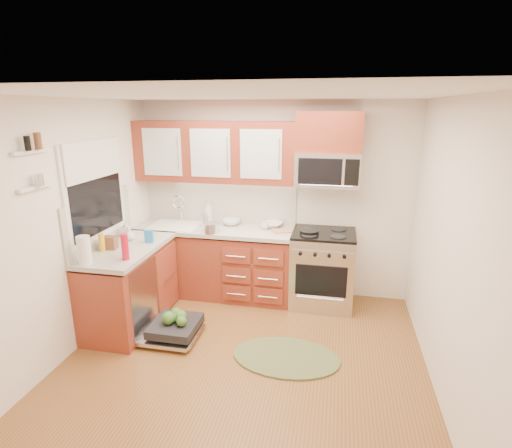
% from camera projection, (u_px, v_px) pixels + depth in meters
% --- Properties ---
extents(floor, '(3.50, 3.50, 0.00)m').
position_uv_depth(floor, '(243.00, 364.00, 3.90)').
color(floor, brown).
rests_on(floor, ground).
extents(ceiling, '(3.50, 3.50, 0.00)m').
position_uv_depth(ceiling, '(240.00, 95.00, 3.20)').
color(ceiling, white).
rests_on(ceiling, ground).
extents(wall_back, '(3.50, 0.04, 2.50)m').
position_uv_depth(wall_back, '(273.00, 200.00, 5.19)').
color(wall_back, silver).
rests_on(wall_back, ground).
extents(wall_front, '(3.50, 0.04, 2.50)m').
position_uv_depth(wall_front, '(155.00, 358.00, 1.90)').
color(wall_front, silver).
rests_on(wall_front, ground).
extents(wall_left, '(0.04, 3.50, 2.50)m').
position_uv_depth(wall_left, '(67.00, 231.00, 3.89)').
color(wall_left, silver).
rests_on(wall_left, ground).
extents(wall_right, '(0.04, 3.50, 2.50)m').
position_uv_depth(wall_right, '(453.00, 257.00, 3.21)').
color(wall_right, silver).
rests_on(wall_right, ground).
extents(base_cabinet_back, '(2.05, 0.60, 0.85)m').
position_uv_depth(base_cabinet_back, '(215.00, 263.00, 5.28)').
color(base_cabinet_back, maroon).
rests_on(base_cabinet_back, ground).
extents(base_cabinet_left, '(0.60, 1.25, 0.85)m').
position_uv_depth(base_cabinet_left, '(130.00, 288.00, 4.56)').
color(base_cabinet_left, maroon).
rests_on(base_cabinet_left, ground).
extents(countertop_back, '(2.07, 0.64, 0.05)m').
position_uv_depth(countertop_back, '(214.00, 229.00, 5.14)').
color(countertop_back, '#B5B2A5').
rests_on(countertop_back, base_cabinet_back).
extents(countertop_left, '(0.64, 1.27, 0.05)m').
position_uv_depth(countertop_left, '(127.00, 249.00, 4.42)').
color(countertop_left, '#B5B2A5').
rests_on(countertop_left, base_cabinet_left).
extents(backsplash_back, '(2.05, 0.02, 0.57)m').
position_uv_depth(backsplash_back, '(220.00, 201.00, 5.33)').
color(backsplash_back, beige).
rests_on(backsplash_back, ground).
extents(backsplash_left, '(0.02, 1.25, 0.57)m').
position_uv_depth(backsplash_left, '(100.00, 221.00, 4.39)').
color(backsplash_left, beige).
rests_on(backsplash_left, ground).
extents(upper_cabinets, '(2.05, 0.35, 0.75)m').
position_uv_depth(upper_cabinets, '(215.00, 152.00, 5.00)').
color(upper_cabinets, maroon).
rests_on(upper_cabinets, ground).
extents(cabinet_over_mw, '(0.76, 0.35, 0.47)m').
position_uv_depth(cabinet_over_mw, '(329.00, 132.00, 4.65)').
color(cabinet_over_mw, maroon).
rests_on(cabinet_over_mw, ground).
extents(range, '(0.76, 0.64, 0.95)m').
position_uv_depth(range, '(322.00, 269.00, 4.98)').
color(range, silver).
rests_on(range, ground).
extents(microwave, '(0.76, 0.38, 0.40)m').
position_uv_depth(microwave, '(327.00, 169.00, 4.75)').
color(microwave, silver).
rests_on(microwave, ground).
extents(sink, '(0.62, 0.50, 0.26)m').
position_uv_depth(sink, '(175.00, 235.00, 5.25)').
color(sink, white).
rests_on(sink, ground).
extents(dishwasher, '(0.70, 0.60, 0.20)m').
position_uv_depth(dishwasher, '(172.00, 329.00, 4.32)').
color(dishwasher, silver).
rests_on(dishwasher, ground).
extents(window, '(0.03, 1.05, 1.05)m').
position_uv_depth(window, '(95.00, 191.00, 4.27)').
color(window, white).
rests_on(window, ground).
extents(window_blind, '(0.02, 0.96, 0.40)m').
position_uv_depth(window_blind, '(94.00, 160.00, 4.18)').
color(window_blind, white).
rests_on(window_blind, ground).
extents(shelf_upper, '(0.04, 0.40, 0.03)m').
position_uv_depth(shelf_upper, '(31.00, 152.00, 3.33)').
color(shelf_upper, white).
rests_on(shelf_upper, ground).
extents(shelf_lower, '(0.04, 0.40, 0.03)m').
position_uv_depth(shelf_lower, '(36.00, 187.00, 3.42)').
color(shelf_lower, white).
rests_on(shelf_lower, ground).
extents(rug, '(1.10, 0.74, 0.02)m').
position_uv_depth(rug, '(286.00, 357.00, 3.98)').
color(rug, '#5D6D3E').
rests_on(rug, ground).
extents(skillet, '(0.26, 0.26, 0.04)m').
position_uv_depth(skillet, '(309.00, 232.00, 4.79)').
color(skillet, black).
rests_on(skillet, range).
extents(stock_pot, '(0.21, 0.21, 0.12)m').
position_uv_depth(stock_pot, '(211.00, 228.00, 4.90)').
color(stock_pot, silver).
rests_on(stock_pot, countertop_back).
extents(cutting_board, '(0.32, 0.26, 0.02)m').
position_uv_depth(cutting_board, '(283.00, 231.00, 4.96)').
color(cutting_board, tan).
rests_on(cutting_board, countertop_back).
extents(canister, '(0.12, 0.12, 0.15)m').
position_uv_depth(canister, '(204.00, 220.00, 5.17)').
color(canister, silver).
rests_on(canister, countertop_back).
extents(paper_towel_roll, '(0.14, 0.14, 0.28)m').
position_uv_depth(paper_towel_roll, '(84.00, 250.00, 3.90)').
color(paper_towel_roll, white).
rests_on(paper_towel_roll, countertop_left).
extents(mustard_bottle, '(0.08, 0.08, 0.19)m').
position_uv_depth(mustard_bottle, '(102.00, 243.00, 4.25)').
color(mustard_bottle, gold).
rests_on(mustard_bottle, countertop_left).
extents(red_bottle, '(0.08, 0.08, 0.27)m').
position_uv_depth(red_bottle, '(125.00, 247.00, 4.00)').
color(red_bottle, red).
rests_on(red_bottle, countertop_left).
extents(wooden_box, '(0.15, 0.11, 0.14)m').
position_uv_depth(wooden_box, '(110.00, 243.00, 4.33)').
color(wooden_box, brown).
rests_on(wooden_box, countertop_left).
extents(blue_carton, '(0.10, 0.07, 0.15)m').
position_uv_depth(blue_carton, '(149.00, 236.00, 4.53)').
color(blue_carton, '#297EC3').
rests_on(blue_carton, countertop_left).
extents(bowl_a, '(0.29, 0.29, 0.06)m').
position_uv_depth(bowl_a, '(272.00, 225.00, 5.13)').
color(bowl_a, '#999999').
rests_on(bowl_a, countertop_back).
extents(bowl_b, '(0.24, 0.24, 0.07)m').
position_uv_depth(bowl_b, '(231.00, 222.00, 5.24)').
color(bowl_b, '#999999').
rests_on(bowl_b, countertop_back).
extents(cup, '(0.14, 0.14, 0.09)m').
position_uv_depth(cup, '(265.00, 226.00, 5.05)').
color(cup, '#999999').
rests_on(cup, countertop_back).
extents(soap_bottle_a, '(0.15, 0.15, 0.31)m').
position_uv_depth(soap_bottle_a, '(209.00, 211.00, 5.35)').
color(soap_bottle_a, '#999999').
rests_on(soap_bottle_a, countertop_back).
extents(soap_bottle_b, '(0.11, 0.11, 0.20)m').
position_uv_depth(soap_bottle_b, '(126.00, 229.00, 4.72)').
color(soap_bottle_b, '#999999').
rests_on(soap_bottle_b, countertop_left).
extents(soap_bottle_c, '(0.14, 0.14, 0.15)m').
position_uv_depth(soap_bottle_c, '(129.00, 234.00, 4.61)').
color(soap_bottle_c, '#999999').
rests_on(soap_bottle_c, countertop_left).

